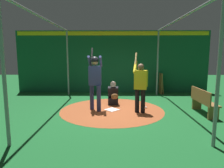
{
  "coord_description": "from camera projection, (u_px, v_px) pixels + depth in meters",
  "views": [
    {
      "loc": [
        6.98,
        0.07,
        1.96
      ],
      "look_at": [
        0.0,
        0.0,
        0.95
      ],
      "focal_mm": 31.82,
      "sensor_mm": 36.0,
      "label": 1
    }
  ],
  "objects": [
    {
      "name": "batter",
      "position": [
        95.0,
        77.0,
        7.0
      ],
      "size": [
        0.68,
        0.49,
        2.24
      ],
      "color": "navy",
      "rests_on": "ground"
    },
    {
      "name": "dirt_circle",
      "position": [
        112.0,
        110.0,
        7.19
      ],
      "size": [
        3.72,
        3.72,
        0.01
      ],
      "primitive_type": "cylinder",
      "color": "#9E4C28",
      "rests_on": "ground"
    },
    {
      "name": "visitor",
      "position": [
        140.0,
        84.0,
        6.74
      ],
      "size": [
        0.61,
        0.51,
        2.05
      ],
      "rotation": [
        0.0,
        0.0,
        -0.23
      ],
      "color": "black",
      "rests_on": "ground"
    },
    {
      "name": "catcher",
      "position": [
        113.0,
        96.0,
        7.92
      ],
      "size": [
        0.58,
        0.4,
        0.94
      ],
      "color": "black",
      "rests_on": "ground"
    },
    {
      "name": "bat_rack",
      "position": [
        160.0,
        84.0,
        10.37
      ],
      "size": [
        0.94,
        0.19,
        1.05
      ],
      "color": "olive",
      "rests_on": "ground"
    },
    {
      "name": "cage_frame",
      "position": [
        112.0,
        48.0,
        6.87
      ],
      "size": [
        5.85,
        4.54,
        3.19
      ],
      "color": "gray",
      "rests_on": "ground"
    },
    {
      "name": "ground_plane",
      "position": [
        112.0,
        110.0,
        7.19
      ],
      "size": [
        26.04,
        26.04,
        0.0
      ],
      "primitive_type": "plane",
      "color": "#195B28"
    },
    {
      "name": "home_plate",
      "position": [
        112.0,
        110.0,
        7.19
      ],
      "size": [
        0.59,
        0.59,
        0.01
      ],
      "primitive_type": "cube",
      "rotation": [
        0.0,
        0.0,
        0.79
      ],
      "color": "white",
      "rests_on": "dirt_circle"
    },
    {
      "name": "baseball_0",
      "position": [
        146.0,
        107.0,
        7.37
      ],
      "size": [
        0.07,
        0.07,
        0.07
      ],
      "primitive_type": "sphere",
      "color": "white",
      "rests_on": "dirt_circle"
    },
    {
      "name": "bench",
      "position": [
        203.0,
        101.0,
        6.63
      ],
      "size": [
        1.46,
        0.36,
        0.85
      ],
      "color": "olive",
      "rests_on": "ground"
    },
    {
      "name": "back_wall",
      "position": [
        113.0,
        62.0,
        10.48
      ],
      "size": [
        0.23,
        10.04,
        3.23
      ],
      "color": "#145133",
      "rests_on": "ground"
    }
  ]
}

